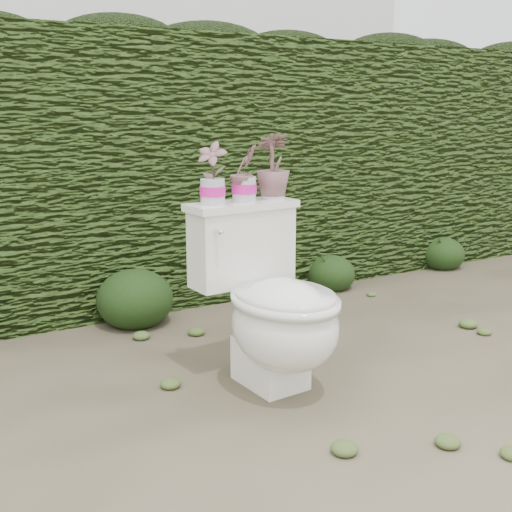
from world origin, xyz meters
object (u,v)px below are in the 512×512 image
toilet (273,307)px  potted_plant_right (273,168)px  potted_plant_center (244,175)px  potted_plant_left (212,175)px

toilet → potted_plant_right: 0.63m
potted_plant_center → toilet: bearing=-101.2°
toilet → potted_plant_right: bearing=54.8°
toilet → potted_plant_right: size_ratio=2.78×
potted_plant_left → potted_plant_right: (0.32, 0.02, 0.01)m
potted_plant_right → toilet: bearing=65.8°
toilet → potted_plant_center: potted_plant_center is taller
toilet → potted_plant_left: potted_plant_left is taller
potted_plant_center → potted_plant_right: (0.16, 0.01, 0.02)m
potted_plant_left → potted_plant_right: 0.32m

